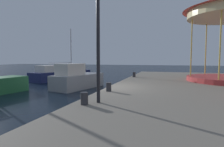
{
  "coord_description": "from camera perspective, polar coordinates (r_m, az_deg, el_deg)",
  "views": [
    {
      "loc": [
        3.08,
        -9.57,
        2.27
      ],
      "look_at": [
        -0.46,
        2.07,
        1.32
      ],
      "focal_mm": 30.39,
      "sensor_mm": 36.0,
      "label": 1
    }
  ],
  "objects": [
    {
      "name": "sailboat_navy",
      "position": [
        21.39,
        -15.14,
        -0.12
      ],
      "size": [
        3.8,
        7.58,
        5.7
      ],
      "color": "#19214C",
      "rests_on": "ground"
    },
    {
      "name": "lamp_post_mid_promenade",
      "position": [
        6.42,
        -4.24,
        16.19
      ],
      "size": [
        0.36,
        0.36,
        4.03
      ],
      "color": "black",
      "rests_on": "quay_dock"
    },
    {
      "name": "bollard_center",
      "position": [
        15.41,
        6.67,
        -0.31
      ],
      "size": [
        0.24,
        0.24,
        0.4
      ],
      "primitive_type": "cylinder",
      "color": "#2D2D33",
      "rests_on": "quay_dock"
    },
    {
      "name": "bollard_south",
      "position": [
        6.19,
        -8.32,
        -7.43
      ],
      "size": [
        0.24,
        0.24,
        0.4
      ],
      "primitive_type": "cylinder",
      "color": "#2D2D33",
      "rests_on": "quay_dock"
    },
    {
      "name": "ground_plane",
      "position": [
        10.31,
        -0.91,
        -8.27
      ],
      "size": [
        120.0,
        120.0,
        0.0
      ],
      "primitive_type": "plane",
      "color": "black"
    },
    {
      "name": "motorboat_grey",
      "position": [
        14.78,
        -10.53,
        -1.62
      ],
      "size": [
        2.74,
        4.72,
        1.91
      ],
      "color": "gray",
      "rests_on": "ground"
    },
    {
      "name": "bollard_north",
      "position": [
        8.6,
        -1.0,
        -4.04
      ],
      "size": [
        0.24,
        0.24,
        0.4
      ],
      "primitive_type": "cylinder",
      "color": "#2D2D33",
      "rests_on": "quay_dock"
    }
  ]
}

